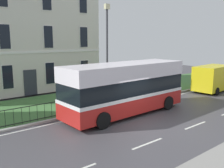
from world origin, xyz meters
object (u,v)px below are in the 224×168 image
at_px(georgian_townhouse, 11,24).
at_px(street_lamp_post, 107,49).
at_px(single_decker_bus, 126,88).
at_px(white_panel_van, 214,78).

relative_size(georgian_townhouse, street_lamp_post, 2.07).
xyz_separation_m(single_decker_bus, street_lamp_post, (0.32, 2.37, 2.44)).
height_order(single_decker_bus, street_lamp_post, street_lamp_post).
height_order(georgian_townhouse, street_lamp_post, georgian_townhouse).
height_order(georgian_townhouse, single_decker_bus, georgian_townhouse).
xyz_separation_m(georgian_townhouse, street_lamp_post, (3.29, -10.52, -2.11)).
relative_size(white_panel_van, street_lamp_post, 0.75).
distance_m(white_panel_van, street_lamp_post, 11.56).
bearing_deg(white_panel_van, street_lamp_post, 163.93).
bearing_deg(georgian_townhouse, street_lamp_post, -72.63).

